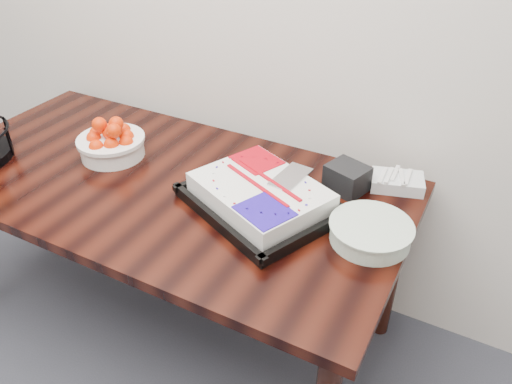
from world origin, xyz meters
The scene contains 6 objects.
table centered at (0.00, 2.00, 0.66)m, with size 1.80×0.90×0.75m.
cake_tray centered at (0.41, 2.02, 0.80)m, with size 0.59×0.54×0.10m.
tangerine_bowl centered at (-0.26, 2.05, 0.82)m, with size 0.26×0.26×0.16m.
plate_stack centered at (0.78, 2.02, 0.78)m, with size 0.26×0.26×0.06m.
fork_bag centered at (0.78, 2.35, 0.78)m, with size 0.21×0.16×0.05m.
napkin_box centered at (0.63, 2.25, 0.80)m, with size 0.13×0.11×0.09m, color black.
Camera 1 is at (1.03, 0.81, 1.74)m, focal length 35.00 mm.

